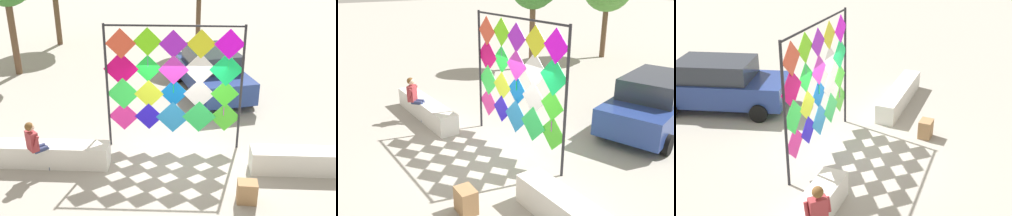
# 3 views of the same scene
# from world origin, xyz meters

# --- Properties ---
(ground) EXTENTS (120.00, 120.00, 0.00)m
(ground) POSITION_xyz_m (0.00, 0.00, 0.00)
(ground) COLOR #9E998E
(plaza_ledge_left) EXTENTS (3.67, 0.60, 0.64)m
(plaza_ledge_left) POSITION_xyz_m (-3.73, -0.42, 0.32)
(plaza_ledge_left) COLOR silver
(plaza_ledge_left) RESTS_ON ground
(kite_display_rack) EXTENTS (3.88, 0.11, 3.65)m
(kite_display_rack) POSITION_xyz_m (-0.20, 0.80, 2.07)
(kite_display_rack) COLOR #232328
(kite_display_rack) RESTS_ON ground
(seated_vendor) EXTENTS (0.70, 0.71, 1.49)m
(seated_vendor) POSITION_xyz_m (-3.70, -0.77, 0.87)
(seated_vendor) COLOR navy
(seated_vendor) RESTS_ON ground
(parked_car) EXTENTS (3.07, 4.79, 1.72)m
(parked_car) POSITION_xyz_m (1.11, 5.13, 0.87)
(parked_car) COLOR navy
(parked_car) RESTS_ON ground
(cardboard_box_large) EXTENTS (0.48, 0.38, 0.54)m
(cardboard_box_large) POSITION_xyz_m (1.64, -1.79, 0.27)
(cardboard_box_large) COLOR #9E754C
(cardboard_box_large) RESTS_ON ground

